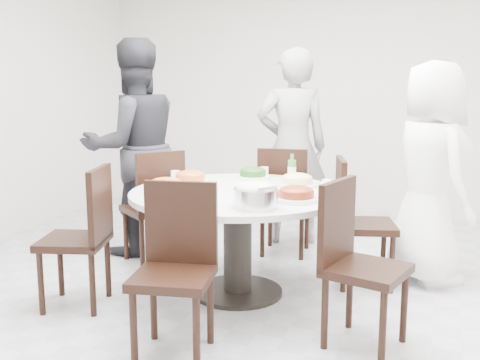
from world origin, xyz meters
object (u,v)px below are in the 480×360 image
(beverage_bottle, at_px, (292,168))
(chair_s, at_px, (173,273))
(chair_ne, at_px, (366,223))
(chair_se, at_px, (367,266))
(diner_middle, at_px, (292,147))
(soup_bowl, at_px, (173,196))
(chair_sw, at_px, (74,238))
(chair_n, at_px, (286,200))
(diner_right, at_px, (430,173))
(dining_table, at_px, (238,243))
(diner_left, at_px, (134,148))
(rice_bowl, at_px, (256,198))
(chair_nw, at_px, (152,206))

(beverage_bottle, bearing_deg, chair_s, -101.00)
(chair_ne, distance_m, chair_se, 1.01)
(chair_ne, height_order, diner_middle, diner_middle)
(soup_bowl, bearing_deg, diner_middle, 81.25)
(chair_sw, distance_m, beverage_bottle, 1.66)
(chair_n, bearing_deg, diner_right, 160.55)
(dining_table, bearing_deg, chair_se, -27.73)
(chair_sw, xyz_separation_m, beverage_bottle, (1.22, 1.05, 0.38))
(chair_n, xyz_separation_m, diner_left, (-1.26, -0.40, 0.46))
(diner_left, xyz_separation_m, beverage_bottle, (1.46, -0.17, -0.08))
(chair_s, xyz_separation_m, diner_right, (1.27, 1.74, 0.35))
(diner_middle, distance_m, beverage_bottle, 0.97)
(diner_right, relative_size, diner_left, 0.89)
(beverage_bottle, bearing_deg, dining_table, -118.36)
(chair_n, height_order, diner_right, diner_right)
(dining_table, xyz_separation_m, chair_n, (0.06, 1.06, 0.10))
(chair_n, height_order, chair_sw, same)
(dining_table, height_order, soup_bowl, soup_bowl)
(dining_table, height_order, diner_left, diner_left)
(chair_ne, height_order, chair_n, same)
(diner_right, distance_m, beverage_bottle, 1.03)
(dining_table, bearing_deg, beverage_bottle, 61.64)
(diner_left, bearing_deg, chair_se, 103.39)
(chair_ne, height_order, rice_bowl, chair_ne)
(dining_table, xyz_separation_m, chair_se, (0.96, -0.50, 0.10))
(diner_middle, distance_m, rice_bowl, 1.88)
(chair_s, height_order, soup_bowl, chair_s)
(chair_nw, xyz_separation_m, rice_bowl, (1.20, -0.90, 0.33))
(dining_table, height_order, chair_sw, chair_sw)
(chair_se, bearing_deg, chair_s, 130.96)
(soup_bowl, bearing_deg, chair_s, -64.18)
(chair_ne, relative_size, diner_right, 0.57)
(dining_table, bearing_deg, chair_sw, -149.41)
(diner_left, bearing_deg, chair_s, 77.44)
(diner_left, bearing_deg, chair_n, 149.31)
(soup_bowl, bearing_deg, chair_se, -1.70)
(diner_middle, height_order, rice_bowl, diner_middle)
(chair_s, bearing_deg, chair_nw, 111.76)
(diner_right, bearing_deg, chair_n, 42.40)
(chair_n, bearing_deg, chair_ne, 138.30)
(chair_n, xyz_separation_m, diner_middle, (-0.04, 0.36, 0.43))
(diner_right, distance_m, rice_bowl, 1.55)
(chair_n, xyz_separation_m, chair_nw, (-0.99, -0.61, 0.00))
(chair_n, bearing_deg, chair_sw, 52.52)
(chair_ne, height_order, chair_sw, same)
(dining_table, relative_size, beverage_bottle, 7.05)
(chair_nw, relative_size, rice_bowl, 3.48)
(soup_bowl, relative_size, beverage_bottle, 1.23)
(rice_bowl, bearing_deg, chair_s, -119.17)
(rice_bowl, bearing_deg, chair_n, 98.10)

